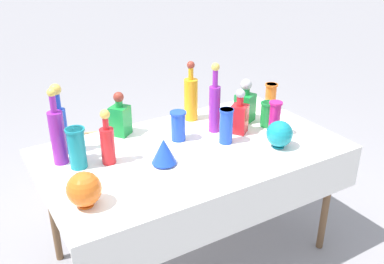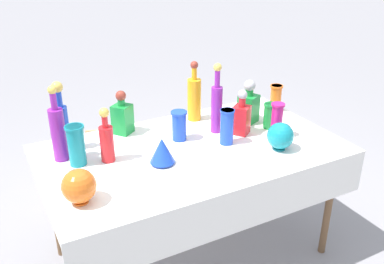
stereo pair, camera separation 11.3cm
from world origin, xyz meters
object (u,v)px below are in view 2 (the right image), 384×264
at_px(tall_bottle_4, 58,131).
at_px(slender_vase_1, 277,119).
at_px(cardboard_box_behind_left, 122,162).
at_px(tall_bottle_3, 217,105).
at_px(slender_vase_2, 76,144).
at_px(round_bowl_1, 79,186).
at_px(tall_bottle_1, 194,97).
at_px(tall_bottle_0, 62,121).
at_px(square_decanter_0, 122,116).
at_px(fluted_vase_0, 162,150).
at_px(cardboard_box_behind_right, 108,174).
at_px(square_decanter_2, 249,105).
at_px(tall_bottle_2, 107,140).
at_px(slender_vase_5, 179,125).
at_px(slender_vase_0, 276,97).
at_px(round_bowl_0, 280,136).
at_px(square_decanter_1, 241,117).
at_px(slender_vase_3, 271,115).
at_px(slender_vase_4, 227,126).

distance_m(tall_bottle_4, slender_vase_1, 1.24).
bearing_deg(cardboard_box_behind_left, tall_bottle_3, -69.97).
bearing_deg(slender_vase_2, round_bowl_1, -102.81).
xyz_separation_m(tall_bottle_4, slender_vase_1, (1.20, -0.32, -0.05)).
xyz_separation_m(tall_bottle_1, tall_bottle_3, (0.03, -0.23, 0.02)).
bearing_deg(tall_bottle_0, tall_bottle_3, -12.57).
height_order(square_decanter_0, cardboard_box_behind_left, square_decanter_0).
bearing_deg(fluted_vase_0, cardboard_box_behind_right, 91.31).
bearing_deg(square_decanter_2, slender_vase_1, -86.40).
distance_m(tall_bottle_1, tall_bottle_2, 0.73).
bearing_deg(cardboard_box_behind_left, slender_vase_5, -84.96).
xyz_separation_m(tall_bottle_3, cardboard_box_behind_right, (-0.48, 0.81, -0.77)).
distance_m(slender_vase_0, round_bowl_0, 0.58).
bearing_deg(slender_vase_1, tall_bottle_3, 139.77).
bearing_deg(tall_bottle_4, square_decanter_0, 21.81).
bearing_deg(tall_bottle_3, slender_vase_0, 10.74).
height_order(tall_bottle_1, slender_vase_2, tall_bottle_1).
height_order(square_decanter_0, round_bowl_0, square_decanter_0).
xyz_separation_m(square_decanter_0, cardboard_box_behind_right, (0.03, 0.56, -0.71)).
distance_m(tall_bottle_3, slender_vase_1, 0.37).
relative_size(slender_vase_0, round_bowl_0, 1.15).
bearing_deg(tall_bottle_3, cardboard_box_behind_right, 120.80).
distance_m(tall_bottle_3, square_decanter_2, 0.27).
height_order(tall_bottle_4, round_bowl_0, tall_bottle_4).
bearing_deg(slender_vase_0, tall_bottle_2, -173.17).
bearing_deg(round_bowl_0, round_bowl_1, 179.78).
bearing_deg(tall_bottle_2, fluted_vase_0, -34.43).
relative_size(slender_vase_5, fluted_vase_0, 1.20).
bearing_deg(slender_vase_0, fluted_vase_0, -162.36).
height_order(slender_vase_5, cardboard_box_behind_right, slender_vase_5).
bearing_deg(round_bowl_0, slender_vase_0, 54.62).
height_order(square_decanter_1, cardboard_box_behind_left, square_decanter_1).
relative_size(square_decanter_2, fluted_vase_0, 1.90).
distance_m(round_bowl_0, cardboard_box_behind_left, 1.53).
bearing_deg(round_bowl_1, tall_bottle_4, 88.11).
height_order(tall_bottle_2, slender_vase_3, tall_bottle_2).
bearing_deg(round_bowl_0, cardboard_box_behind_left, 112.35).
xyz_separation_m(slender_vase_1, slender_vase_5, (-0.53, 0.24, -0.02)).
relative_size(tall_bottle_1, slender_vase_4, 1.86).
xyz_separation_m(slender_vase_1, slender_vase_2, (-1.13, 0.22, 0.00)).
xyz_separation_m(slender_vase_2, round_bowl_1, (-0.08, -0.36, -0.03)).
xyz_separation_m(tall_bottle_0, square_decanter_2, (1.14, -0.16, -0.06)).
bearing_deg(slender_vase_3, fluted_vase_0, -172.50).
xyz_separation_m(tall_bottle_3, square_decanter_0, (-0.51, 0.25, -0.07)).
xyz_separation_m(tall_bottle_3, round_bowl_0, (0.20, -0.37, -0.09)).
bearing_deg(slender_vase_1, round_bowl_0, -120.24).
relative_size(square_decanter_2, slender_vase_0, 1.54).
bearing_deg(square_decanter_0, round_bowl_1, -124.52).
bearing_deg(tall_bottle_4, square_decanter_1, -9.75).
height_order(square_decanter_1, round_bowl_0, square_decanter_1).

